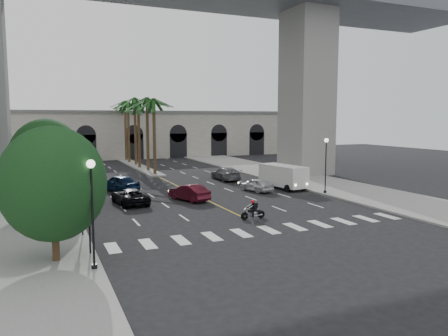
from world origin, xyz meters
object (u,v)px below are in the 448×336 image
car_b (189,192)px  pedestrian_b (72,204)px  lamp_post_left_far (64,163)px  car_a (257,185)px  traffic_signal_near (89,209)px  cargo_van (283,176)px  lamp_post_left_near (92,205)px  traffic_signal_far (81,197)px  motorcycle_rider (254,210)px  lamp_post_right (326,161)px  car_c (130,196)px  car_e (119,183)px  car_d (226,174)px  pedestrian_a (17,213)px

car_b → pedestrian_b: (-10.00, -3.51, 0.40)m
lamp_post_left_far → car_a: bearing=-12.6°
traffic_signal_near → cargo_van: bearing=35.9°
lamp_post_left_near → cargo_van: 27.35m
traffic_signal_far → traffic_signal_near: bearing=-90.0°
lamp_post_left_near → motorcycle_rider: (11.89, 6.64, -2.59)m
lamp_post_right → car_c: 18.38m
lamp_post_left_near → lamp_post_right: (22.80, 13.00, 0.00)m
lamp_post_left_far → traffic_signal_near: lamp_post_left_far is taller
pedestrian_b → car_a: bearing=40.9°
lamp_post_right → car_e: bearing=152.1°
traffic_signal_near → car_c: (4.68, 13.08, -1.83)m
car_b → car_e: car_e is taller
lamp_post_left_far → traffic_signal_near: 18.51m
cargo_van → pedestrian_b: bearing=-172.4°
traffic_signal_far → car_a: 20.50m
lamp_post_right → cargo_van: (-1.89, 4.54, -1.88)m
car_b → traffic_signal_far: bearing=22.7°
car_b → pedestrian_b: 10.61m
cargo_van → car_d: bearing=102.7°
car_e → pedestrian_a: pedestrian_a is taller
traffic_signal_near → pedestrian_b: (-0.20, 9.17, -1.40)m
lamp_post_left_near → traffic_signal_far: lamp_post_left_near is taller
car_c → pedestrian_b: (-4.88, -3.91, 0.44)m
traffic_signal_near → motorcycle_rider: traffic_signal_near is taller
cargo_van → traffic_signal_far: bearing=-160.0°
car_d → pedestrian_a: bearing=36.3°
pedestrian_b → motorcycle_rider: bearing=1.2°
car_a → pedestrian_a: bearing=6.0°
lamp_post_left_near → car_d: size_ratio=1.02×
lamp_post_left_near → motorcycle_rider: lamp_post_left_near is taller
motorcycle_rider → lamp_post_left_far: bearing=126.8°
lamp_post_left_far → car_c: lamp_post_left_far is taller
lamp_post_left_near → cargo_van: size_ratio=0.91×
motorcycle_rider → car_b: (-1.99, 8.55, 0.09)m
car_a → car_b: bearing=2.3°
lamp_post_left_far → motorcycle_rider: size_ratio=2.76×
traffic_signal_near → pedestrian_a: traffic_signal_near is taller
lamp_post_left_far → lamp_post_right: same height
pedestrian_b → traffic_signal_far: bearing=-63.8°
lamp_post_left_far → car_e: (5.09, 1.37, -2.38)m
car_c → pedestrian_a: 9.90m
traffic_signal_far → car_b: 13.22m
lamp_post_left_far → traffic_signal_far: lamp_post_left_far is taller
lamp_post_left_far → pedestrian_a: bearing=-109.0°
lamp_post_left_near → lamp_post_right: bearing=29.7°
car_c → pedestrian_b: size_ratio=2.53×
lamp_post_left_far → pedestrian_b: bearing=-90.6°
car_b → car_d: 13.04m
motorcycle_rider → cargo_van: cargo_van is taller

